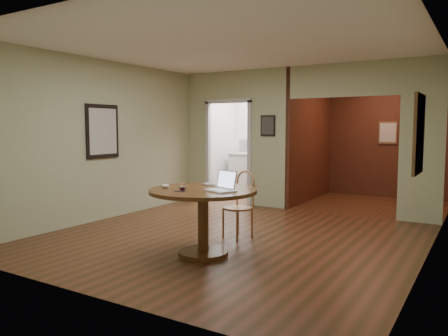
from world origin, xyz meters
The scene contains 11 objects.
floor centered at (0.00, 0.00, 0.00)m, with size 5.00×5.00×0.00m, color #3F2712.
room_shell centered at (-0.47, 3.10, 1.29)m, with size 5.20×7.50×5.00m.
dining_table centered at (0.13, -0.86, 0.61)m, with size 1.31×1.31×0.82m.
chair centered at (0.11, 0.12, 0.53)m, with size 0.51×0.51×0.96m.
open_laptop centered at (0.42, -0.85, 0.88)m, with size 0.40×0.39×0.24m.
closed_laptop centered at (0.09, -0.56, 0.83)m, with size 0.33×0.21×0.03m, color #B3B4B8.
mouse centered at (-0.32, -1.03, 0.84)m, with size 0.11×0.06×0.05m, color white.
wine_glass centered at (-0.02, -1.07, 0.87)m, with size 0.09×0.09×0.10m, color white, non-canonical shape.
pen centered at (0.01, -1.17, 0.82)m, with size 0.01×0.01×0.13m, color #0D0C56.
kitchen_cabinet centered at (-1.35, 4.20, 0.47)m, with size 2.06×0.60×0.94m.
grocery_bag centered at (-0.77, 4.20, 1.10)m, with size 0.31×0.27×0.31m, color #BDB08A.
Camera 1 is at (3.08, -5.22, 1.57)m, focal length 35.00 mm.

